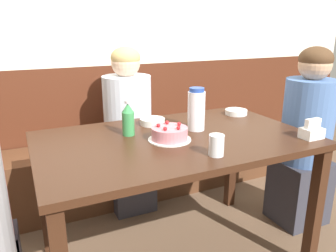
# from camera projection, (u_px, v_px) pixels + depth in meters

# --- Properties ---
(back_wall) EXTENTS (4.80, 0.04, 2.50)m
(back_wall) POSITION_uv_depth(u_px,v_px,m) (114.00, 36.00, 2.49)
(back_wall) COLOR #4C2314
(back_wall) RESTS_ON ground_plane
(bench_seat) EXTENTS (2.74, 0.38, 0.47)m
(bench_seat) POSITION_uv_depth(u_px,v_px,m) (128.00, 169.00, 2.59)
(bench_seat) COLOR #56331E
(bench_seat) RESTS_ON ground_plane
(dining_table) EXTENTS (1.42, 0.87, 0.76)m
(dining_table) POSITION_uv_depth(u_px,v_px,m) (175.00, 153.00, 1.75)
(dining_table) COLOR #381E11
(dining_table) RESTS_ON ground_plane
(birthday_cake) EXTENTS (0.22, 0.22, 0.09)m
(birthday_cake) POSITION_uv_depth(u_px,v_px,m) (170.00, 134.00, 1.67)
(birthday_cake) COLOR white
(birthday_cake) RESTS_ON dining_table
(water_pitcher) EXTENTS (0.10, 0.10, 0.24)m
(water_pitcher) POSITION_uv_depth(u_px,v_px,m) (196.00, 110.00, 1.81)
(water_pitcher) COLOR white
(water_pitcher) RESTS_ON dining_table
(soju_bottle) EXTENTS (0.07, 0.07, 0.19)m
(soju_bottle) POSITION_uv_depth(u_px,v_px,m) (128.00, 119.00, 1.73)
(soju_bottle) COLOR #388E4C
(soju_bottle) RESTS_ON dining_table
(napkin_holder) EXTENTS (0.11, 0.08, 0.11)m
(napkin_holder) POSITION_uv_depth(u_px,v_px,m) (312.00, 131.00, 1.70)
(napkin_holder) COLOR white
(napkin_holder) RESTS_ON dining_table
(bowl_soup_white) EXTENTS (0.14, 0.14, 0.03)m
(bowl_soup_white) POSITION_uv_depth(u_px,v_px,m) (236.00, 112.00, 2.16)
(bowl_soup_white) COLOR white
(bowl_soup_white) RESTS_ON dining_table
(bowl_rice_small) EXTENTS (0.15, 0.15, 0.04)m
(bowl_rice_small) POSITION_uv_depth(u_px,v_px,m) (152.00, 121.00, 1.94)
(bowl_rice_small) COLOR white
(bowl_rice_small) RESTS_ON dining_table
(glass_water_tall) EXTENTS (0.07, 0.07, 0.10)m
(glass_water_tall) POSITION_uv_depth(u_px,v_px,m) (216.00, 145.00, 1.47)
(glass_water_tall) COLOR silver
(glass_water_tall) RESTS_ON dining_table
(person_pale_blue_shirt) EXTENTS (0.34, 0.32, 1.20)m
(person_pale_blue_shirt) POSITION_uv_depth(u_px,v_px,m) (305.00, 142.00, 2.18)
(person_pale_blue_shirt) COLOR #33333D
(person_pale_blue_shirt) RESTS_ON ground_plane
(person_dark_striped) EXTENTS (0.34, 0.34, 1.19)m
(person_dark_striped) POSITION_uv_depth(u_px,v_px,m) (128.00, 134.00, 2.36)
(person_dark_striped) COLOR #33333D
(person_dark_striped) RESTS_ON ground_plane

